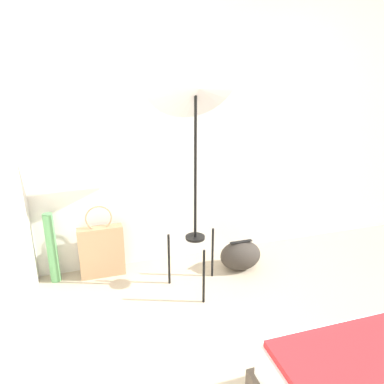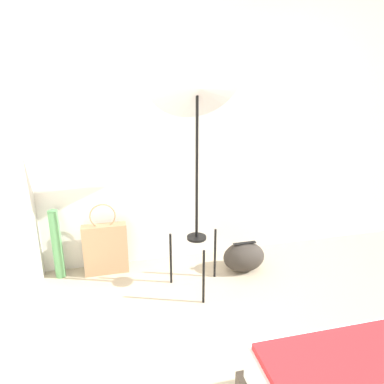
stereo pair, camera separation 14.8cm
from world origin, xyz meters
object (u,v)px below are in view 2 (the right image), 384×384
at_px(photo_umbrella, 197,84).
at_px(paper_roll, 57,245).
at_px(duffel_bag, 244,257).
at_px(tote_bag, 105,248).

relative_size(photo_umbrella, paper_roll, 3.26).
height_order(photo_umbrella, paper_roll, photo_umbrella).
xyz_separation_m(photo_umbrella, duffel_bag, (0.48, 0.16, -1.52)).
xyz_separation_m(tote_bag, duffel_bag, (1.21, -0.25, -0.11)).
bearing_deg(photo_umbrella, duffel_bag, 18.07).
xyz_separation_m(duffel_bag, paper_roll, (-1.61, 0.28, 0.18)).
bearing_deg(paper_roll, tote_bag, -4.16).
bearing_deg(photo_umbrella, paper_roll, 158.69).
height_order(photo_umbrella, tote_bag, photo_umbrella).
distance_m(photo_umbrella, duffel_bag, 1.60).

